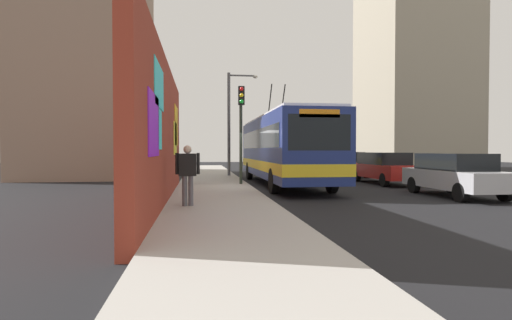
% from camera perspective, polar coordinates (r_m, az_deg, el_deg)
% --- Properties ---
extents(ground_plane, '(80.00, 80.00, 0.00)m').
position_cam_1_polar(ground_plane, '(17.43, -0.59, -4.19)').
color(ground_plane, black).
extents(sidewalk_slab, '(48.00, 3.20, 0.15)m').
position_cam_1_polar(sidewalk_slab, '(17.29, -5.87, -4.00)').
color(sidewalk_slab, '#ADA8A0').
rests_on(sidewalk_slab, ground_plane).
extents(graffiti_wall, '(13.45, 0.32, 4.44)m').
position_cam_1_polar(graffiti_wall, '(12.98, -12.93, 3.66)').
color(graffiti_wall, maroon).
rests_on(graffiti_wall, ground_plane).
extents(building_far_left, '(11.60, 6.62, 14.34)m').
position_cam_1_polar(building_far_left, '(29.72, -21.89, 11.92)').
color(building_far_left, gray).
rests_on(building_far_left, ground_plane).
extents(building_far_right, '(8.77, 8.15, 18.45)m').
position_cam_1_polar(building_far_right, '(40.00, 21.42, 12.16)').
color(building_far_right, '#9E937F').
rests_on(building_far_right, ground_plane).
extents(city_bus, '(12.13, 2.62, 5.10)m').
position_cam_1_polar(city_bus, '(19.70, 3.83, 1.82)').
color(city_bus, navy).
rests_on(city_bus, ground_plane).
extents(parked_car_silver, '(4.41, 1.81, 1.58)m').
position_cam_1_polar(parked_car_silver, '(16.41, 26.28, -1.77)').
color(parked_car_silver, '#B7B7BC').
rests_on(parked_car_silver, ground_plane).
extents(parked_car_red, '(4.93, 1.76, 1.58)m').
position_cam_1_polar(parked_car_red, '(21.37, 17.62, -0.98)').
color(parked_car_red, '#B21E19').
rests_on(parked_car_red, ground_plane).
extents(parked_car_dark_gray, '(4.11, 1.88, 1.58)m').
position_cam_1_polar(parked_car_dark_gray, '(26.37, 12.50, -0.50)').
color(parked_car_dark_gray, '#38383D').
rests_on(parked_car_dark_gray, ground_plane).
extents(pedestrian_near_wall, '(0.23, 0.68, 1.68)m').
position_cam_1_polar(pedestrian_near_wall, '(11.41, -9.64, -1.44)').
color(pedestrian_near_wall, '#595960').
rests_on(pedestrian_near_wall, sidewalk_slab).
extents(traffic_light, '(0.49, 0.28, 4.46)m').
position_cam_1_polar(traffic_light, '(18.45, -2.12, 5.87)').
color(traffic_light, '#2D382D').
rests_on(traffic_light, sidewalk_slab).
extents(street_lamp, '(0.44, 1.85, 6.24)m').
position_cam_1_polar(street_lamp, '(24.72, -3.34, 6.20)').
color(street_lamp, '#4C4C51').
rests_on(street_lamp, sidewalk_slab).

